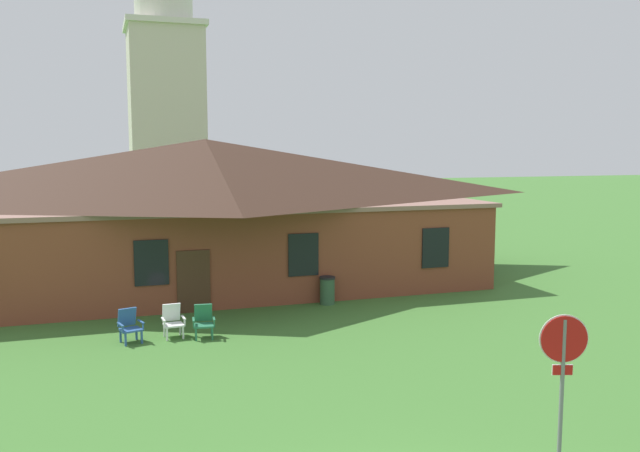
% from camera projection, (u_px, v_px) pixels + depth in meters
% --- Properties ---
extents(brick_building, '(21.50, 10.40, 5.82)m').
position_uv_depth(brick_building, '(207.00, 210.00, 26.99)').
color(brick_building, brown).
rests_on(brick_building, ground).
extents(dome_tower, '(5.18, 5.18, 19.43)m').
position_uv_depth(dome_tower, '(166.00, 97.00, 44.80)').
color(dome_tower, beige).
rests_on(dome_tower, ground).
extents(stop_sign, '(0.77, 0.28, 2.80)m').
position_uv_depth(stop_sign, '(563.00, 363.00, 10.78)').
color(stop_sign, slate).
rests_on(stop_sign, ground).
extents(lawn_chair_by_porch, '(0.74, 0.79, 0.96)m').
position_uv_depth(lawn_chair_by_porch, '(129.00, 325.00, 18.78)').
color(lawn_chair_by_porch, '#2D5693').
rests_on(lawn_chair_by_porch, ground).
extents(lawn_chair_near_door, '(0.67, 0.71, 0.96)m').
position_uv_depth(lawn_chair_near_door, '(173.00, 320.00, 19.29)').
color(lawn_chair_near_door, white).
rests_on(lawn_chair_near_door, ground).
extents(lawn_chair_left_end, '(0.69, 0.72, 0.96)m').
position_uv_depth(lawn_chair_left_end, '(204.00, 320.00, 19.24)').
color(lawn_chair_left_end, '#28704C').
rests_on(lawn_chair_left_end, ground).
extents(trash_bin, '(0.56, 0.56, 0.98)m').
position_uv_depth(trash_bin, '(327.00, 290.00, 23.34)').
color(trash_bin, '#335638').
rests_on(trash_bin, ground).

